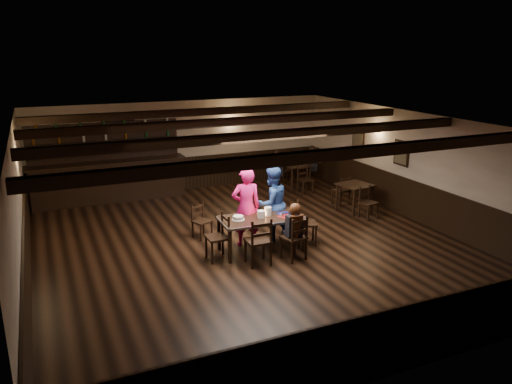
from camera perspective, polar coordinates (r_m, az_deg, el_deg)
name	(u,v)px	position (r m, az deg, el deg)	size (l,w,h in m)	color
ground	(250,245)	(11.13, -0.75, -6.02)	(10.00, 10.00, 0.00)	black
room_shell	(249,168)	(10.63, -0.82, 2.80)	(9.02, 10.02, 2.71)	beige
dining_table	(261,221)	(10.56, 0.62, -3.28)	(1.82, 0.98, 0.75)	black
chair_near_left	(260,238)	(9.88, 0.43, -5.33)	(0.48, 0.46, 0.99)	black
chair_near_right	(296,235)	(10.17, 4.64, -4.91)	(0.52, 0.51, 0.95)	black
chair_end_left	(221,233)	(10.24, -4.01, -4.69)	(0.43, 0.45, 0.96)	black
chair_end_right	(303,220)	(11.03, 5.39, -3.18)	(0.56, 0.57, 0.96)	black
chair_far_pushed	(200,218)	(11.47, -6.42, -2.96)	(0.47, 0.46, 0.79)	black
woman_pink	(246,207)	(10.83, -1.13, -1.74)	(0.64, 0.42, 1.75)	#FF168E
man_blue	(272,203)	(11.18, 1.80, -1.32)	(0.82, 0.64, 1.69)	navy
seated_person	(294,222)	(10.13, 4.41, -3.46)	(0.32, 0.47, 0.77)	black
cake	(238,218)	(10.40, -2.06, -2.99)	(0.27, 0.27, 0.09)	white
plate_stack_a	(261,214)	(10.50, 0.62, -2.55)	(0.17, 0.17, 0.16)	white
plate_stack_b	(268,211)	(10.65, 1.36, -2.21)	(0.16, 0.16, 0.18)	white
tea_light	(264,215)	(10.62, 0.89, -2.66)	(0.05, 0.05, 0.06)	#A5A8AD
salt_shaker	(281,215)	(10.57, 2.82, -2.66)	(0.03, 0.03, 0.08)	silver
pepper_shaker	(283,215)	(10.57, 3.08, -2.61)	(0.04, 0.04, 0.10)	#A5A8AD
drink_glass	(269,212)	(10.74, 1.55, -2.26)	(0.07, 0.07, 0.11)	silver
menu_red	(286,216)	(10.66, 3.40, -2.73)	(0.32, 0.22, 0.00)	maroon
menu_blue	(283,213)	(10.84, 3.09, -2.40)	(0.26, 0.18, 0.00)	#0F124F
bar_counter	(108,176)	(14.71, -16.52, 1.82)	(4.34, 0.70, 2.20)	black
back_table_a	(355,188)	(13.40, 11.23, 0.46)	(0.90, 0.90, 0.75)	black
back_table_b	(295,168)	(15.41, 4.51, 2.77)	(0.83, 0.83, 0.75)	black
bg_patron_left	(278,163)	(15.12, 2.48, 3.31)	(0.26, 0.39, 0.76)	black
bg_patron_right	(312,158)	(15.86, 6.43, 3.89)	(0.29, 0.41, 0.79)	black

